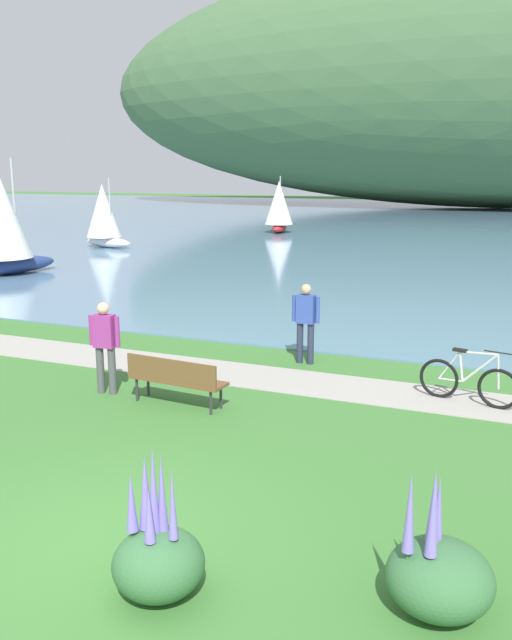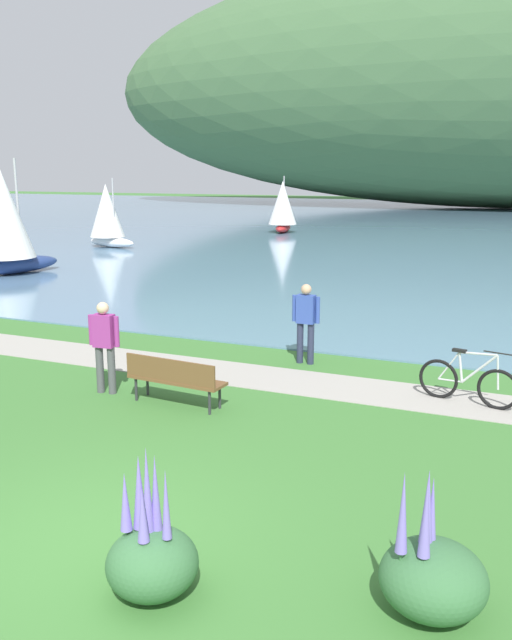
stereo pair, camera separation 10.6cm
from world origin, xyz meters
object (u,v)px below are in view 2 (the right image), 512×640
park_bench_near_camera (174,377)px  sailboat_nearest_to_shore (107,215)px  sailboat_mid_bay (5,220)px  sailboat_toward_hillside (283,206)px  person_on_the_grass (104,342)px  person_at_shoreline (306,318)px  bicycle_leaning_near_bench (468,382)px

park_bench_near_camera → sailboat_nearest_to_shore: bearing=127.8°
sailboat_mid_bay → sailboat_toward_hillside: sailboat_mid_bay is taller
park_bench_near_camera → person_on_the_grass: size_ratio=1.07×
park_bench_near_camera → person_at_shoreline: (1.24, 3.38, 0.46)m
park_bench_near_camera → sailboat_nearest_to_shore: size_ratio=0.51×
person_on_the_grass → sailboat_mid_bay: sailboat_mid_bay is taller
person_at_shoreline → sailboat_nearest_to_shore: sailboat_nearest_to_shore is taller
sailboat_nearest_to_shore → sailboat_toward_hillside: bearing=64.6°
person_at_shoreline → sailboat_toward_hillside: bearing=111.8°
park_bench_near_camera → bicycle_leaning_near_bench: size_ratio=1.05×
person_on_the_grass → park_bench_near_camera: bearing=-4.2°
person_on_the_grass → sailboat_nearest_to_shore: 24.34m
person_on_the_grass → sailboat_toward_hillside: 32.59m
person_at_shoreline → sailboat_toward_hillside: (-11.26, 28.17, 0.77)m
person_at_shoreline → bicycle_leaning_near_bench: bearing=-20.3°
bicycle_leaning_near_bench → person_on_the_grass: person_on_the_grass is taller
sailboat_nearest_to_shore → park_bench_near_camera: bearing=-52.2°
bicycle_leaning_near_bench → sailboat_toward_hillside: bearing=116.5°
park_bench_near_camera → bicycle_leaning_near_bench: (4.68, 2.11, -0.12)m
park_bench_near_camera → sailboat_nearest_to_shore: (-15.53, 19.99, 1.22)m
park_bench_near_camera → sailboat_toward_hillside: size_ratio=0.50×
park_bench_near_camera → person_on_the_grass: person_on_the_grass is taller
person_on_the_grass → sailboat_mid_bay: bearing=139.2°
person_at_shoreline → person_on_the_grass: bearing=-130.0°
sailboat_nearest_to_shore → sailboat_mid_bay: 9.78m
bicycle_leaning_near_bench → person_at_shoreline: person_at_shoreline is taller
person_at_shoreline → sailboat_mid_bay: (-14.70, 7.06, 1.16)m
sailboat_nearest_to_shore → bicycle_leaning_near_bench: bearing=-41.5°
park_bench_near_camera → sailboat_nearest_to_shore: sailboat_nearest_to_shore is taller
park_bench_near_camera → sailboat_toward_hillside: (-10.03, 31.56, 1.23)m
bicycle_leaning_near_bench → person_at_shoreline: (-3.44, 1.28, 0.58)m
sailboat_mid_bay → park_bench_near_camera: bearing=-37.8°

